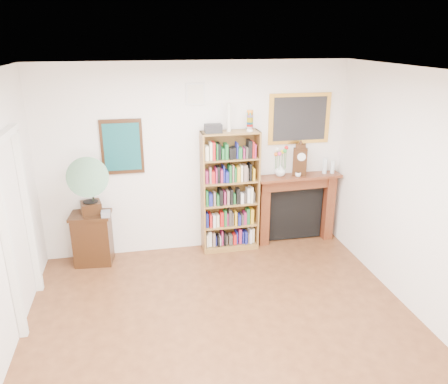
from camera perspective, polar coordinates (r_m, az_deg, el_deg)
name	(u,v)px	position (r m, az deg, el deg)	size (l,w,h in m)	color
room	(235,230)	(4.10, 1.40, -5.04)	(4.51, 5.01, 2.81)	#4E2A17
door_casing	(16,214)	(5.35, -25.49, -2.57)	(0.08, 1.02, 2.17)	white
teal_poster	(122,147)	(6.28, -13.17, 5.76)	(0.58, 0.04, 0.78)	black
small_picture	(195,94)	(6.21, -3.75, 12.65)	(0.26, 0.04, 0.30)	white
gilt_painting	(300,119)	(6.66, 9.84, 9.42)	(0.95, 0.04, 0.75)	gold
bookshelf	(230,186)	(6.45, 0.79, 0.84)	(0.85, 0.31, 2.11)	brown
side_cabinet	(93,238)	(6.55, -16.76, -5.83)	(0.56, 0.40, 0.76)	black
fireplace	(296,202)	(6.94, 9.39, -1.31)	(1.33, 0.37, 1.11)	#4D1B12
gramophone	(87,183)	(6.12, -17.46, 1.15)	(0.66, 0.76, 0.88)	black
cd_stack	(106,214)	(6.24, -15.19, -2.76)	(0.12, 0.12, 0.08)	#A2A3AE
mantel_clock	(300,160)	(6.68, 9.88, 4.09)	(0.24, 0.18, 0.49)	black
flower_vase	(280,170)	(6.64, 7.36, 2.82)	(0.17, 0.17, 0.18)	silver
teacup	(298,175)	(6.66, 9.65, 2.26)	(0.09, 0.09, 0.07)	white
bottle_left	(325,166)	(6.89, 13.04, 3.36)	(0.07, 0.07, 0.24)	silver
bottle_right	(333,167)	(6.92, 14.00, 3.19)	(0.06, 0.06, 0.20)	silver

